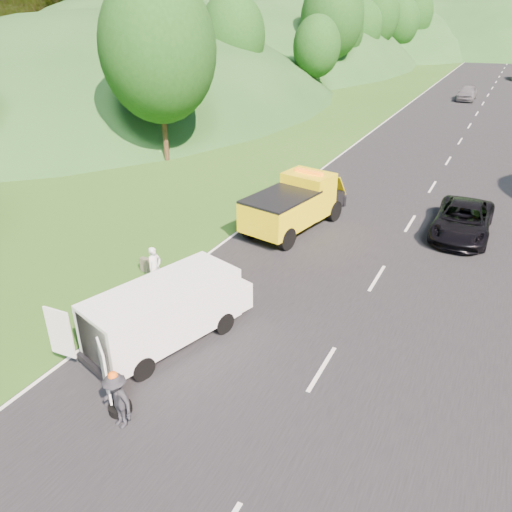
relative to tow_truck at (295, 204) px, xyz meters
The scene contains 14 objects.
ground 7.27m from the tow_truck, 75.89° to the right, with size 320.00×320.00×0.00m, color #38661E.
road_surface 33.42m from the tow_truck, 81.83° to the left, with size 14.00×200.00×0.02m, color black.
tree_line_left 55.81m from the tow_truck, 108.02° to the left, with size 14.00×140.00×14.00m, color #1E4C16, non-canonical shape.
tow_truck is the anchor object (origin of this frame).
white_van 9.86m from the tow_truck, 89.67° to the right, with size 4.05×6.27×2.06m.
woman 7.80m from the tow_truck, 108.63° to the right, with size 0.58×0.42×1.58m, color silver.
child 7.15m from the tow_truck, 95.85° to the right, with size 0.50×0.39×1.04m, color tan.
worker 13.39m from the tow_truck, 85.64° to the right, with size 1.03×0.59×1.60m, color black.
suitcase 7.53m from the tow_truck, 118.52° to the right, with size 0.36×0.20×0.58m, color #504F3C.
spare_tire 13.01m from the tow_truck, 86.96° to the right, with size 0.60×0.60×0.20m, color black.
passing_suv 7.68m from the tow_truck, 21.66° to the left, with size 2.39×5.19×1.44m, color black.
dist_car_a 40.48m from the tow_truck, 85.89° to the left, with size 1.79×4.46×1.52m, color #57555B.
dist_car_c 90.09m from the tow_truck, 87.53° to the left, with size 2.24×5.51×1.60m, color #8C465C.
dist_car_d 97.10m from the tow_truck, 87.39° to the left, with size 1.79×4.46×1.52m, color brown.
Camera 1 is at (6.53, -13.01, 9.49)m, focal length 35.00 mm.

